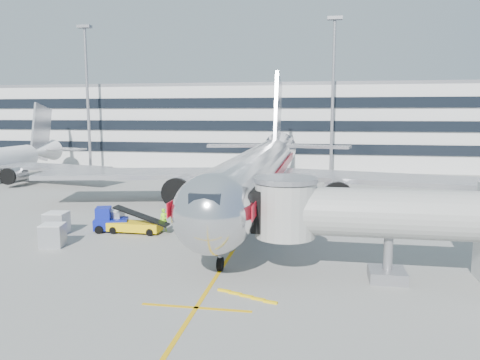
% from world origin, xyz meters
% --- Properties ---
extents(ground, '(180.00, 180.00, 0.00)m').
position_xyz_m(ground, '(0.00, 0.00, 0.00)').
color(ground, gray).
rests_on(ground, ground).
extents(lead_in_line, '(0.25, 70.00, 0.01)m').
position_xyz_m(lead_in_line, '(0.00, 10.00, 0.01)').
color(lead_in_line, '#E1A50B').
rests_on(lead_in_line, ground).
extents(stop_bar, '(6.00, 0.25, 0.01)m').
position_xyz_m(stop_bar, '(0.00, -14.00, 0.01)').
color(stop_bar, '#E1A50B').
rests_on(stop_bar, ground).
extents(main_jet, '(50.95, 48.70, 16.06)m').
position_xyz_m(main_jet, '(0.00, 11.72, 4.23)').
color(main_jet, silver).
rests_on(main_jet, ground).
extents(jet_bridge, '(17.80, 4.50, 7.00)m').
position_xyz_m(jet_bridge, '(12.18, -8.00, 3.87)').
color(jet_bridge, silver).
rests_on(jet_bridge, ground).
extents(terminal, '(150.00, 24.25, 15.60)m').
position_xyz_m(terminal, '(0.00, 57.95, 7.80)').
color(terminal, silver).
rests_on(terminal, ground).
extents(light_mast_west, '(2.40, 1.20, 25.45)m').
position_xyz_m(light_mast_west, '(-35.00, 42.00, 14.88)').
color(light_mast_west, gray).
rests_on(light_mast_west, ground).
extents(light_mast_centre, '(2.40, 1.20, 25.45)m').
position_xyz_m(light_mast_centre, '(8.00, 42.00, 14.88)').
color(light_mast_centre, gray).
rests_on(light_mast_centre, ground).
extents(belt_loader, '(4.82, 1.84, 2.30)m').
position_xyz_m(belt_loader, '(-9.30, 0.31, 0.65)').
color(belt_loader, yellow).
rests_on(belt_loader, ground).
extents(baggage_tug, '(3.20, 2.50, 2.13)m').
position_xyz_m(baggage_tug, '(-11.73, 0.41, 0.93)').
color(baggage_tug, '#0D1993').
rests_on(baggage_tug, ground).
extents(cargo_container_left, '(1.93, 1.93, 1.86)m').
position_xyz_m(cargo_container_left, '(-15.71, -1.19, 0.94)').
color(cargo_container_left, '#ACAEB3').
rests_on(cargo_container_left, ground).
extents(cargo_container_right, '(1.79, 1.79, 1.73)m').
position_xyz_m(cargo_container_right, '(-11.67, 1.22, 0.87)').
color(cargo_container_right, '#ACAEB3').
rests_on(cargo_container_right, ground).
extents(cargo_container_front, '(1.97, 1.97, 1.77)m').
position_xyz_m(cargo_container_front, '(-13.90, -4.74, 0.89)').
color(cargo_container_front, '#ACAEB3').
rests_on(cargo_container_front, ground).
extents(ramp_worker, '(0.88, 0.77, 2.02)m').
position_xyz_m(ramp_worker, '(-7.00, 1.22, 1.01)').
color(ramp_worker, '#99FF1A').
rests_on(ramp_worker, ground).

